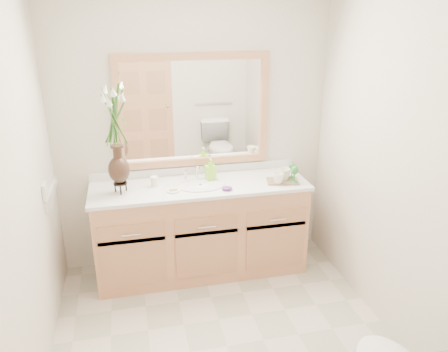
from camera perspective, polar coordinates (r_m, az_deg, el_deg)
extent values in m
plane|color=beige|center=(3.29, 0.45, -21.32)|extent=(2.60, 2.60, 0.00)
cube|color=silver|center=(3.86, -3.99, 5.54)|extent=(2.40, 0.02, 2.40)
cube|color=silver|center=(1.58, 12.19, -19.20)|extent=(2.40, 0.02, 2.40)
cube|color=silver|center=(2.66, -25.58, -3.63)|extent=(0.02, 2.60, 2.40)
cube|color=silver|center=(3.13, 22.40, 0.38)|extent=(0.02, 2.60, 2.40)
cube|color=tan|center=(3.89, -3.02, -7.01)|extent=(1.80, 0.55, 0.80)
cube|color=white|center=(3.71, -3.14, -1.32)|extent=(1.84, 0.57, 0.03)
ellipsoid|color=white|center=(3.71, -3.08, -2.01)|extent=(0.38, 0.30, 0.12)
cylinder|color=silver|center=(3.83, -3.58, 0.52)|extent=(0.02, 0.02, 0.11)
cylinder|color=silver|center=(3.83, -5.05, 0.19)|extent=(0.02, 0.02, 0.08)
cylinder|color=silver|center=(3.86, -2.11, 0.43)|extent=(0.02, 0.02, 0.08)
cube|color=white|center=(3.79, -4.02, 8.46)|extent=(1.20, 0.01, 0.85)
cube|color=tan|center=(3.72, -4.19, 15.31)|extent=(1.32, 0.04, 0.06)
cube|color=tan|center=(3.91, -3.84, 1.91)|extent=(1.32, 0.04, 0.06)
cube|color=tan|center=(3.74, -13.66, 7.77)|extent=(0.06, 0.04, 0.85)
cube|color=tan|center=(3.93, 5.21, 8.86)|extent=(0.06, 0.04, 0.85)
cube|color=white|center=(3.43, -22.34, -1.85)|extent=(0.02, 0.12, 0.12)
cylinder|color=black|center=(3.61, -13.40, -0.93)|extent=(0.11, 0.11, 0.01)
ellipsoid|color=black|center=(3.57, -13.55, 0.80)|extent=(0.17, 0.17, 0.22)
cylinder|color=black|center=(3.52, -13.74, 2.95)|extent=(0.07, 0.07, 0.10)
cylinder|color=#4C7A33|center=(3.46, -14.10, 7.05)|extent=(0.06, 0.06, 0.40)
cylinder|color=white|center=(3.70, -9.08, -0.68)|extent=(0.07, 0.07, 0.08)
cylinder|color=white|center=(3.57, -6.63, -1.95)|extent=(0.11, 0.11, 0.01)
cube|color=beige|center=(3.57, -6.64, -1.70)|extent=(0.07, 0.05, 0.02)
imported|color=#90E335|center=(3.79, -1.80, 0.79)|extent=(0.09, 0.09, 0.17)
ellipsoid|color=#562776|center=(3.58, 0.41, -1.62)|extent=(0.10, 0.09, 0.03)
cube|color=brown|center=(3.79, 7.66, -0.66)|extent=(0.30, 0.23, 0.01)
imported|color=white|center=(3.71, 7.12, -0.23)|extent=(0.10, 0.10, 0.09)
imported|color=white|center=(3.80, 7.91, 0.31)|extent=(0.12, 0.11, 0.10)
cylinder|color=#297C2F|center=(3.76, 9.13, -0.74)|extent=(0.06, 0.06, 0.01)
cylinder|color=#297C2F|center=(3.75, 9.17, -0.09)|extent=(0.01, 0.01, 0.09)
ellipsoid|color=#297C2F|center=(3.73, 9.22, 0.75)|extent=(0.07, 0.07, 0.08)
cylinder|color=#297C2F|center=(3.87, 8.80, -0.10)|extent=(0.06, 0.06, 0.01)
cylinder|color=#297C2F|center=(3.86, 8.83, 0.48)|extent=(0.01, 0.01, 0.08)
ellipsoid|color=#297C2F|center=(3.84, 8.87, 1.22)|extent=(0.06, 0.06, 0.07)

